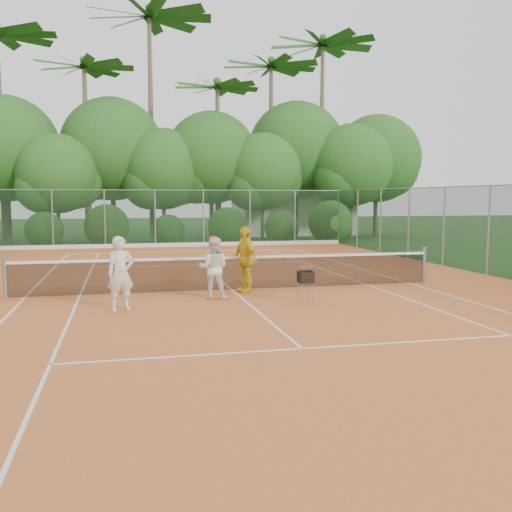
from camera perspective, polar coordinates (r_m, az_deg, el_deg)
The scene contains 14 objects.
ground at distance 16.05m, azimuth -2.39°, elevation -3.52°, with size 120.00×120.00×0.00m, color #1C4117.
clay_court at distance 16.05m, azimuth -2.39°, elevation -3.48°, with size 18.00×36.00×0.02m, color #CB692F.
club_building at distance 41.34m, azimuth 3.65°, elevation 4.29°, with size 8.00×5.00×3.00m, color beige.
tennis_net at distance 15.97m, azimuth -2.40°, elevation -1.64°, with size 11.97×0.10×1.10m.
player_white at distance 13.46m, azimuth -13.37°, elevation -1.70°, with size 0.63×0.41×1.72m, color silver.
player_center_grp at distance 14.68m, azimuth -4.27°, elevation -1.16°, with size 0.91×0.79×1.62m.
player_yellow at distance 15.66m, azimuth -1.09°, elevation -0.33°, with size 1.06×0.44×1.81m, color gold.
ball_hopper at distance 14.14m, azimuth 4.99°, elevation -2.17°, with size 0.34×0.34×0.79m.
stray_ball_a at distance 25.14m, azimuth -3.81°, elevation -0.01°, with size 0.07×0.07×0.07m, color #B1CC2F.
stray_ball_b at distance 25.51m, azimuth -10.52°, elevation -0.01°, with size 0.07×0.07×0.07m, color #BED231.
stray_ball_c at distance 24.81m, azimuth -3.38°, elevation -0.09°, with size 0.07×0.07×0.07m, color gold.
court_markings at distance 16.05m, azimuth -2.39°, elevation -3.44°, with size 11.03×23.83×0.01m.
fence_back at distance 30.72m, azimuth -7.66°, elevation 3.75°, with size 18.07×0.07×3.00m.
tropical_treeline at distance 36.13m, azimuth -6.26°, elevation 9.78°, with size 32.10×8.49×15.03m.
Camera 1 is at (-2.96, -15.56, 2.61)m, focal length 40.00 mm.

